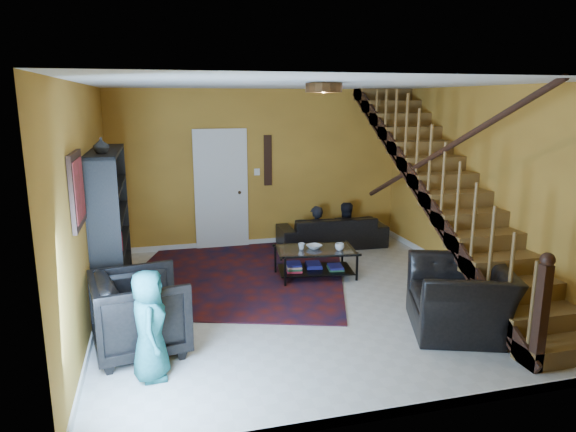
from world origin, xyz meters
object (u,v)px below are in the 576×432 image
(bookshelf, at_px, (112,230))
(sofa, at_px, (332,231))
(coffee_table, at_px, (315,261))
(armchair_left, at_px, (140,313))
(armchair_right, at_px, (460,298))

(bookshelf, xyz_separation_m, sofa, (3.64, 1.70, -0.68))
(coffee_table, bearing_deg, sofa, 62.40)
(bookshelf, xyz_separation_m, armchair_left, (0.35, -1.58, -0.53))
(bookshelf, xyz_separation_m, armchair_right, (3.90, -1.97, -0.57))
(bookshelf, distance_m, sofa, 4.07)
(bookshelf, bearing_deg, armchair_right, -26.75)
(sofa, distance_m, armchair_right, 3.68)
(bookshelf, relative_size, sofa, 1.04)
(sofa, xyz_separation_m, armchair_right, (0.27, -3.67, 0.11))
(armchair_left, bearing_deg, coffee_table, -64.52)
(armchair_left, bearing_deg, sofa, -54.77)
(armchair_left, height_order, armchair_right, armchair_left)
(armchair_left, distance_m, coffee_table, 3.05)
(sofa, height_order, armchair_right, armchair_right)
(coffee_table, bearing_deg, bookshelf, -176.41)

